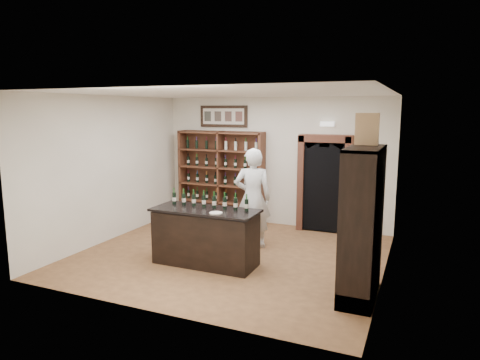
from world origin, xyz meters
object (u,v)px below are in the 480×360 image
Objects in this scene: wine_shelf at (222,176)px; shopkeeper at (253,198)px; side_cabinet at (363,247)px; counter_bottle_0 at (174,198)px; tasting_counter at (206,237)px; wine_crate at (367,129)px.

shopkeeper is (1.50, -1.68, -0.11)m from wine_shelf.
wine_shelf is 1.00× the size of side_cabinet.
counter_bottle_0 is 0.14× the size of side_cabinet.
shopkeeper is at bearing 44.64° from counter_bottle_0.
wine_shelf is at bearing 110.56° from tasting_counter.
wine_shelf is 1.17× the size of tasting_counter.
shopkeeper is (0.40, 1.25, 0.50)m from tasting_counter.
wine_shelf is 2.26m from shopkeeper.
side_cabinet is 2.81m from shopkeeper.
shopkeeper is (1.12, 1.10, -0.12)m from counter_bottle_0.
tasting_counter is 0.95× the size of shopkeeper.
tasting_counter is 3.29m from wine_crate.
wine_shelf is 4.90m from wine_crate.
side_cabinet reaches higher than tasting_counter.
shopkeeper is 4.24× the size of wine_crate.
wine_crate is (2.26, -1.18, 1.44)m from shopkeeper.
shopkeeper is 2.93m from wine_crate.
shopkeeper is (-2.33, 1.55, 0.24)m from side_cabinet.
tasting_counter is at bearing -178.20° from wine_crate.
tasting_counter is (1.10, -2.93, -0.61)m from wine_shelf.
counter_bottle_0 reaches higher than tasting_counter.
counter_bottle_0 is (0.38, -2.79, 0.01)m from wine_shelf.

